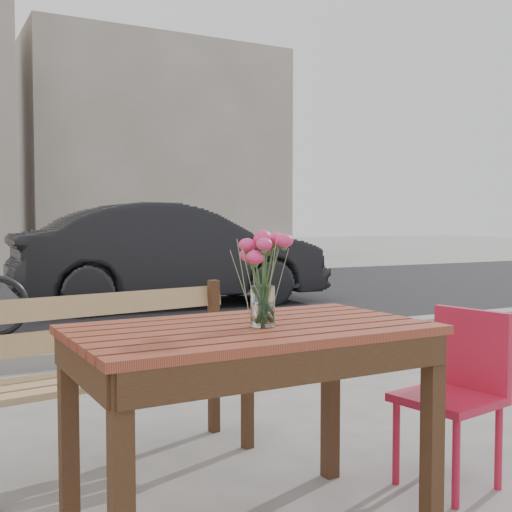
{
  "coord_description": "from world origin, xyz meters",
  "views": [
    {
      "loc": [
        -0.92,
        -2.16,
        1.13
      ],
      "look_at": [
        0.14,
        -0.16,
        1.01
      ],
      "focal_mm": 45.0,
      "sensor_mm": 36.0,
      "label": 1
    }
  ],
  "objects_px": {
    "red_chair": "(458,384)",
    "main_vase": "(263,267)",
    "parked_car": "(172,255)",
    "main_table": "(251,360)"
  },
  "relations": [
    {
      "from": "red_chair",
      "to": "main_vase",
      "type": "relative_size",
      "value": 2.23
    },
    {
      "from": "red_chair",
      "to": "parked_car",
      "type": "relative_size",
      "value": 0.18
    },
    {
      "from": "main_vase",
      "to": "parked_car",
      "type": "distance_m",
      "value": 6.57
    },
    {
      "from": "red_chair",
      "to": "parked_car",
      "type": "distance_m",
      "value": 6.28
    },
    {
      "from": "main_table",
      "to": "main_vase",
      "type": "bearing_deg",
      "value": -67.62
    },
    {
      "from": "red_chair",
      "to": "parked_car",
      "type": "xyz_separation_m",
      "value": [
        0.99,
        6.2,
        0.25
      ]
    },
    {
      "from": "parked_car",
      "to": "main_table",
      "type": "bearing_deg",
      "value": 164.02
    },
    {
      "from": "red_chair",
      "to": "main_vase",
      "type": "xyz_separation_m",
      "value": [
        -0.99,
        -0.06,
        0.54
      ]
    },
    {
      "from": "main_table",
      "to": "parked_car",
      "type": "height_order",
      "value": "parked_car"
    },
    {
      "from": "main_table",
      "to": "red_chair",
      "type": "bearing_deg",
      "value": -0.6
    }
  ]
}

